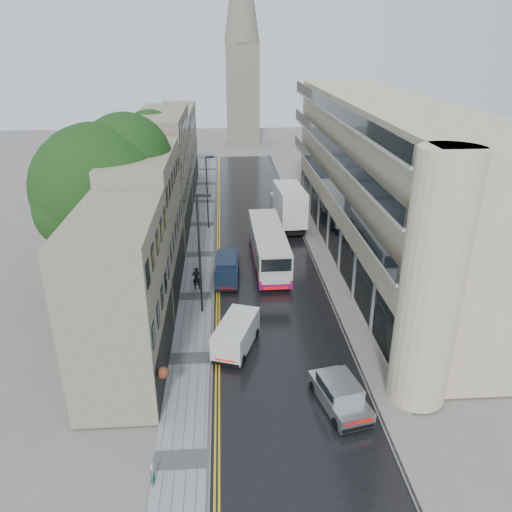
{
  "coord_description": "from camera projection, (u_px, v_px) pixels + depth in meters",
  "views": [
    {
      "loc": [
        -3.48,
        -15.61,
        18.64
      ],
      "look_at": [
        -1.24,
        18.0,
        3.94
      ],
      "focal_mm": 35.0,
      "sensor_mm": 36.0,
      "label": 1
    }
  ],
  "objects": [
    {
      "name": "navy_van",
      "position": [
        216.0,
        277.0,
        39.8
      ],
      "size": [
        2.08,
        4.72,
        2.36
      ],
      "primitive_type": null,
      "rotation": [
        0.0,
        0.0,
        -0.05
      ],
      "color": "black",
      "rests_on": "road"
    },
    {
      "name": "old_shop_row",
      "position": [
        159.0,
        187.0,
        46.4
      ],
      "size": [
        4.5,
        56.0,
        12.0
      ],
      "primitive_type": null,
      "color": "gray",
      "rests_on": "ground"
    },
    {
      "name": "church_spire",
      "position": [
        242.0,
        30.0,
        88.95
      ],
      "size": [
        6.4,
        6.4,
        40.0
      ],
      "primitive_type": null,
      "color": "#6E6557",
      "rests_on": "ground"
    },
    {
      "name": "tree_near",
      "position": [
        102.0,
        212.0,
        36.69
      ],
      "size": [
        10.56,
        10.56,
        13.89
      ],
      "primitive_type": null,
      "color": "black",
      "rests_on": "ground"
    },
    {
      "name": "right_sidewalk",
      "position": [
        319.0,
        252.0,
        47.39
      ],
      "size": [
        1.8,
        85.0,
        0.12
      ],
      "primitive_type": "cube",
      "color": "slate",
      "rests_on": "ground"
    },
    {
      "name": "pedestrian",
      "position": [
        197.0,
        278.0,
        39.85
      ],
      "size": [
        0.74,
        0.53,
        1.91
      ],
      "primitive_type": "imported",
      "rotation": [
        0.0,
        0.0,
        3.03
      ],
      "color": "black",
      "rests_on": "left_sidewalk"
    },
    {
      "name": "road",
      "position": [
        262.0,
        254.0,
        47.08
      ],
      "size": [
        9.0,
        85.0,
        0.02
      ],
      "primitive_type": "cube",
      "color": "black",
      "rests_on": "ground"
    },
    {
      "name": "tree_far",
      "position": [
        134.0,
        177.0,
        48.88
      ],
      "size": [
        9.24,
        9.24,
        12.46
      ],
      "primitive_type": null,
      "color": "black",
      "rests_on": "ground"
    },
    {
      "name": "modern_block",
      "position": [
        381.0,
        184.0,
        43.54
      ],
      "size": [
        8.0,
        40.0,
        14.0
      ],
      "primitive_type": null,
      "color": "beige",
      "rests_on": "ground"
    },
    {
      "name": "silver_hatchback",
      "position": [
        337.0,
        416.0,
        25.6
      ],
      "size": [
        2.89,
        4.79,
        1.68
      ],
      "primitive_type": null,
      "rotation": [
        0.0,
        0.0,
        0.22
      ],
      "color": "#B5B6BA",
      "rests_on": "road"
    },
    {
      "name": "lamp_post_near",
      "position": [
        200.0,
        256.0,
        35.15
      ],
      "size": [
        1.02,
        0.28,
        8.94
      ],
      "primitive_type": null,
      "rotation": [
        0.0,
        0.0,
        -0.06
      ],
      "color": "black",
      "rests_on": "left_sidewalk"
    },
    {
      "name": "left_sidewalk",
      "position": [
        200.0,
        255.0,
        46.71
      ],
      "size": [
        2.7,
        85.0,
        0.12
      ],
      "primitive_type": "cube",
      "color": "gray",
      "rests_on": "ground"
    },
    {
      "name": "ground",
      "position": [
        311.0,
        500.0,
        21.94
      ],
      "size": [
        200.0,
        200.0,
        0.0
      ],
      "primitive_type": "plane",
      "color": "slate",
      "rests_on": "ground"
    },
    {
      "name": "lamp_post_far",
      "position": [
        207.0,
        193.0,
        51.69
      ],
      "size": [
        0.88,
        0.37,
        7.61
      ],
      "primitive_type": null,
      "rotation": [
        0.0,
        0.0,
        0.21
      ],
      "color": "black",
      "rests_on": "left_sidewalk"
    },
    {
      "name": "cream_bus",
      "position": [
        258.0,
        262.0,
        41.37
      ],
      "size": [
        2.87,
        11.8,
        3.21
      ],
      "primitive_type": null,
      "rotation": [
        0.0,
        0.0,
        0.02
      ],
      "color": "beige",
      "rests_on": "road"
    },
    {
      "name": "white_van",
      "position": [
        215.0,
        346.0,
        31.09
      ],
      "size": [
        3.33,
        4.92,
        2.05
      ],
      "primitive_type": null,
      "rotation": [
        0.0,
        0.0,
        -0.34
      ],
      "color": "silver",
      "rests_on": "road"
    },
    {
      "name": "white_lorry",
      "position": [
        280.0,
        212.0,
        51.17
      ],
      "size": [
        3.13,
        8.82,
        4.55
      ],
      "primitive_type": null,
      "rotation": [
        0.0,
        0.0,
        0.06
      ],
      "color": "white",
      "rests_on": "road"
    },
    {
      "name": "estate_sign",
      "position": [
        152.0,
        474.0,
        22.52
      ],
      "size": [
        0.09,
        0.55,
        0.91
      ],
      "primitive_type": null,
      "rotation": [
        0.0,
        0.0,
        -0.02
      ],
      "color": "silver",
      "rests_on": "left_sidewalk"
    }
  ]
}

